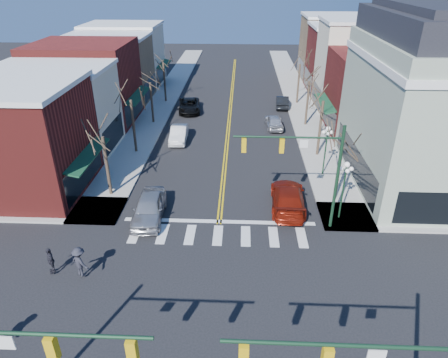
# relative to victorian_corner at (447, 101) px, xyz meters

# --- Properties ---
(ground) EXTENTS (160.00, 160.00, 0.00)m
(ground) POSITION_rel_victorian_corner_xyz_m (-16.50, -14.50, -6.66)
(ground) COLOR black
(ground) RESTS_ON ground
(sidewalk_left) EXTENTS (3.50, 70.00, 0.15)m
(sidewalk_left) POSITION_rel_victorian_corner_xyz_m (-25.25, 5.50, -6.58)
(sidewalk_left) COLOR #9E9B93
(sidewalk_left) RESTS_ON ground
(sidewalk_right) EXTENTS (3.50, 70.00, 0.15)m
(sidewalk_right) POSITION_rel_victorian_corner_xyz_m (-7.75, 5.50, -6.58)
(sidewalk_right) COLOR #9E9B93
(sidewalk_right) RESTS_ON ground
(bldg_left_brick_a) EXTENTS (10.00, 8.50, 8.00)m
(bldg_left_brick_a) POSITION_rel_victorian_corner_xyz_m (-32.00, -2.75, -2.66)
(bldg_left_brick_a) COLOR maroon
(bldg_left_brick_a) RESTS_ON ground
(bldg_left_stucco_a) EXTENTS (10.00, 7.00, 7.50)m
(bldg_left_stucco_a) POSITION_rel_victorian_corner_xyz_m (-32.00, 5.00, -2.91)
(bldg_left_stucco_a) COLOR beige
(bldg_left_stucco_a) RESTS_ON ground
(bldg_left_brick_b) EXTENTS (10.00, 9.00, 8.50)m
(bldg_left_brick_b) POSITION_rel_victorian_corner_xyz_m (-32.00, 13.00, -2.41)
(bldg_left_brick_b) COLOR maroon
(bldg_left_brick_b) RESTS_ON ground
(bldg_left_tan) EXTENTS (10.00, 7.50, 7.80)m
(bldg_left_tan) POSITION_rel_victorian_corner_xyz_m (-32.00, 21.25, -2.76)
(bldg_left_tan) COLOR #9E7D57
(bldg_left_tan) RESTS_ON ground
(bldg_left_stucco_b) EXTENTS (10.00, 8.00, 8.20)m
(bldg_left_stucco_b) POSITION_rel_victorian_corner_xyz_m (-32.00, 29.00, -2.56)
(bldg_left_stucco_b) COLOR beige
(bldg_left_stucco_b) RESTS_ON ground
(bldg_right_brick_a) EXTENTS (10.00, 8.50, 8.00)m
(bldg_right_brick_a) POSITION_rel_victorian_corner_xyz_m (-1.00, 11.25, -2.66)
(bldg_right_brick_a) COLOR maroon
(bldg_right_brick_a) RESTS_ON ground
(bldg_right_stucco) EXTENTS (10.00, 7.00, 10.00)m
(bldg_right_stucco) POSITION_rel_victorian_corner_xyz_m (-1.00, 19.00, -1.66)
(bldg_right_stucco) COLOR beige
(bldg_right_stucco) RESTS_ON ground
(bldg_right_brick_b) EXTENTS (10.00, 8.00, 8.50)m
(bldg_right_brick_b) POSITION_rel_victorian_corner_xyz_m (-1.00, 26.50, -2.41)
(bldg_right_brick_b) COLOR maroon
(bldg_right_brick_b) RESTS_ON ground
(bldg_right_tan) EXTENTS (10.00, 8.00, 9.00)m
(bldg_right_tan) POSITION_rel_victorian_corner_xyz_m (-1.00, 34.50, -2.16)
(bldg_right_tan) COLOR #9E7D57
(bldg_right_tan) RESTS_ON ground
(victorian_corner) EXTENTS (12.25, 14.25, 13.30)m
(victorian_corner) POSITION_rel_victorian_corner_xyz_m (0.00, 0.00, 0.00)
(victorian_corner) COLOR #97A48E
(victorian_corner) RESTS_ON ground
(traffic_mast_far_right) EXTENTS (6.60, 0.28, 7.20)m
(traffic_mast_far_right) POSITION_rel_victorian_corner_xyz_m (-10.95, -7.10, -1.95)
(traffic_mast_far_right) COLOR #14331E
(traffic_mast_far_right) RESTS_ON ground
(lamppost_corner) EXTENTS (0.36, 0.36, 4.33)m
(lamppost_corner) POSITION_rel_victorian_corner_xyz_m (-8.30, -6.00, -3.70)
(lamppost_corner) COLOR #14331E
(lamppost_corner) RESTS_ON ground
(lamppost_midblock) EXTENTS (0.36, 0.36, 4.33)m
(lamppost_midblock) POSITION_rel_victorian_corner_xyz_m (-8.30, 0.50, -3.70)
(lamppost_midblock) COLOR #14331E
(lamppost_midblock) RESTS_ON ground
(tree_left_a) EXTENTS (0.24, 0.24, 4.76)m
(tree_left_a) POSITION_rel_victorian_corner_xyz_m (-24.90, -3.50, -4.28)
(tree_left_a) COLOR #382B21
(tree_left_a) RESTS_ON ground
(tree_left_b) EXTENTS (0.24, 0.24, 5.04)m
(tree_left_b) POSITION_rel_victorian_corner_xyz_m (-24.90, 4.50, -4.14)
(tree_left_b) COLOR #382B21
(tree_left_b) RESTS_ON ground
(tree_left_c) EXTENTS (0.24, 0.24, 4.55)m
(tree_left_c) POSITION_rel_victorian_corner_xyz_m (-24.90, 12.50, -4.38)
(tree_left_c) COLOR #382B21
(tree_left_c) RESTS_ON ground
(tree_left_d) EXTENTS (0.24, 0.24, 4.90)m
(tree_left_d) POSITION_rel_victorian_corner_xyz_m (-24.90, 20.50, -4.21)
(tree_left_d) COLOR #382B21
(tree_left_d) RESTS_ON ground
(tree_right_a) EXTENTS (0.24, 0.24, 4.62)m
(tree_right_a) POSITION_rel_victorian_corner_xyz_m (-8.10, -3.50, -4.35)
(tree_right_a) COLOR #382B21
(tree_right_a) RESTS_ON ground
(tree_right_b) EXTENTS (0.24, 0.24, 5.18)m
(tree_right_b) POSITION_rel_victorian_corner_xyz_m (-8.10, 4.50, -4.07)
(tree_right_b) COLOR #382B21
(tree_right_b) RESTS_ON ground
(tree_right_c) EXTENTS (0.24, 0.24, 4.83)m
(tree_right_c) POSITION_rel_victorian_corner_xyz_m (-8.10, 12.50, -4.24)
(tree_right_c) COLOR #382B21
(tree_right_c) RESTS_ON ground
(tree_right_d) EXTENTS (0.24, 0.24, 4.97)m
(tree_right_d) POSITION_rel_victorian_corner_xyz_m (-8.10, 20.50, -4.17)
(tree_right_d) COLOR #382B21
(tree_right_d) RESTS_ON ground
(car_left_near) EXTENTS (2.19, 5.03, 1.69)m
(car_left_near) POSITION_rel_victorian_corner_xyz_m (-21.30, -6.50, -5.81)
(car_left_near) COLOR #ABACB0
(car_left_near) RESTS_ON ground
(car_left_mid) EXTENTS (1.69, 4.46, 1.45)m
(car_left_mid) POSITION_rel_victorian_corner_xyz_m (-21.30, 7.47, -5.93)
(car_left_mid) COLOR white
(car_left_mid) RESTS_ON ground
(car_left_far) EXTENTS (3.06, 5.55, 1.47)m
(car_left_far) POSITION_rel_victorian_corner_xyz_m (-21.39, 16.74, -5.92)
(car_left_far) COLOR black
(car_left_far) RESTS_ON ground
(car_right_near) EXTENTS (2.59, 5.82, 1.66)m
(car_right_near) POSITION_rel_victorian_corner_xyz_m (-11.70, -4.66, -5.83)
(car_right_near) COLOR maroon
(car_right_near) RESTS_ON ground
(car_right_mid) EXTENTS (1.99, 4.32, 1.43)m
(car_right_mid) POSITION_rel_victorian_corner_xyz_m (-11.60, 11.62, -5.94)
(car_right_mid) COLOR silver
(car_right_mid) RESTS_ON ground
(car_right_far) EXTENTS (1.77, 4.36, 1.41)m
(car_right_far) POSITION_rel_victorian_corner_xyz_m (-10.10, 18.93, -5.95)
(car_right_far) COLOR black
(car_right_far) RESTS_ON ground
(pedestrian_dark_a) EXTENTS (0.83, 1.00, 1.60)m
(pedestrian_dark_a) POSITION_rel_victorian_corner_xyz_m (-25.56, -12.35, -5.71)
(pedestrian_dark_a) COLOR black
(pedestrian_dark_a) RESTS_ON sidewalk_left
(pedestrian_dark_b) EXTENTS (1.38, 1.21, 1.85)m
(pedestrian_dark_b) POSITION_rel_victorian_corner_xyz_m (-23.80, -12.57, -5.58)
(pedestrian_dark_b) COLOR #21212A
(pedestrian_dark_b) RESTS_ON sidewalk_left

